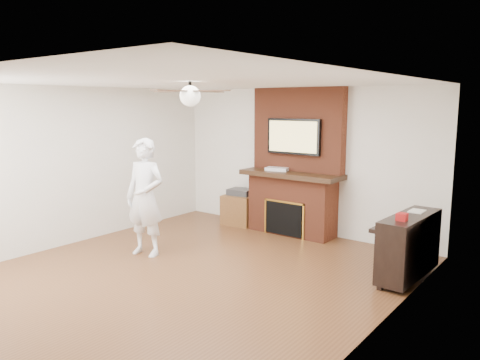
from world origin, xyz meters
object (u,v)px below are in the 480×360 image
Objects in this scene: fireplace at (294,176)px; person at (145,197)px; piano at (409,245)px; side_table at (241,208)px.

person is at bearing -115.00° from fireplace.
person is 3.70m from piano.
side_table is at bearing 167.65° from piano.
fireplace is 1.30m from side_table.
piano is (3.40, 1.39, -0.42)m from person.
piano is (2.30, -0.98, -0.55)m from fireplace.
person is 1.34× the size of piano.
fireplace reaches higher than person.
person is 2.63× the size of side_table.
fireplace is 2.62m from person.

